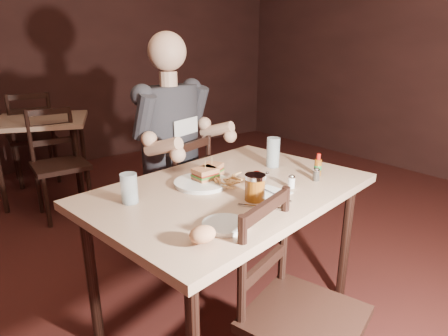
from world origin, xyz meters
TOP-DOWN VIEW (x-y plane):
  - room_shell at (0.00, 0.00)m, footprint 7.00×7.00m
  - main_table at (-0.29, 0.04)m, footprint 1.45×1.09m
  - bg_table at (-0.61, 2.50)m, footprint 1.03×1.03m
  - chair_far at (-0.21, 0.75)m, footprint 0.52×0.55m
  - chair_near at (-0.38, -0.53)m, footprint 0.52×0.54m
  - bg_chair_far at (-0.61, 3.05)m, footprint 0.48×0.52m
  - bg_chair_near at (-0.61, 1.95)m, footprint 0.44×0.47m
  - diner at (-0.20, 0.70)m, footprint 0.73×0.65m
  - dinner_plate at (-0.39, 0.14)m, footprint 0.30×0.30m
  - sandwich_left at (-0.35, 0.16)m, footprint 0.11×0.10m
  - sandwich_right at (-0.29, 0.19)m, footprint 0.13×0.13m
  - fries_pile at (-0.26, 0.05)m, footprint 0.26×0.20m
  - ketchup_dollop at (-0.08, 0.08)m, footprint 0.04×0.04m
  - glass_left at (-0.75, 0.15)m, footprint 0.08×0.08m
  - glass_right at (0.09, 0.14)m, footprint 0.08×0.08m
  - hot_sauce at (0.18, -0.10)m, footprint 0.04×0.04m
  - salt_shaker at (-0.07, -0.15)m, footprint 0.04×0.04m
  - pepper_shaker at (0.11, -0.15)m, footprint 0.04×0.04m
  - syrup_dispenser at (-0.30, -0.15)m, footprint 0.11×0.11m
  - napkin at (-0.20, -0.14)m, footprint 0.18×0.17m
  - knife at (-0.34, -0.23)m, footprint 0.13×0.16m
  - fork at (-0.20, -0.18)m, footprint 0.02×0.18m
  - side_plate at (-0.56, -0.28)m, footprint 0.19×0.19m
  - bread_roll at (-0.70, -0.34)m, footprint 0.11×0.09m

SIDE VIEW (x-z plane):
  - chair_far at x=-0.21m, z-range 0.00..0.87m
  - chair_near at x=-0.38m, z-range 0.00..0.87m
  - bg_chair_near at x=-0.61m, z-range 0.00..0.91m
  - bg_chair_far at x=-0.61m, z-range 0.00..0.97m
  - bg_table at x=-0.61m, z-range 0.30..1.07m
  - main_table at x=-0.29m, z-range 0.31..1.08m
  - napkin at x=-0.20m, z-range 0.77..0.77m
  - knife at x=-0.34m, z-range 0.77..0.78m
  - fork at x=-0.20m, z-range 0.77..0.78m
  - side_plate at x=-0.56m, z-range 0.77..0.78m
  - dinner_plate at x=-0.39m, z-range 0.77..0.78m
  - ketchup_dollop at x=-0.08m, z-range 0.78..0.79m
  - salt_shaker at x=-0.07m, z-range 0.77..0.83m
  - pepper_shaker at x=0.11m, z-range 0.77..0.83m
  - fries_pile at x=-0.26m, z-range 0.78..0.82m
  - bread_roll at x=-0.70m, z-range 0.78..0.84m
  - syrup_dispenser at x=-0.30m, z-range 0.77..0.89m
  - hot_sauce at x=0.18m, z-range 0.77..0.89m
  - sandwich_right at x=-0.29m, z-range 0.78..0.88m
  - sandwich_left at x=-0.35m, z-range 0.78..0.88m
  - glass_left at x=-0.75m, z-range 0.77..0.90m
  - glass_right at x=0.09m, z-range 0.77..0.93m
  - diner at x=-0.20m, z-range 0.45..1.49m
  - room_shell at x=0.00m, z-range -2.10..4.90m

